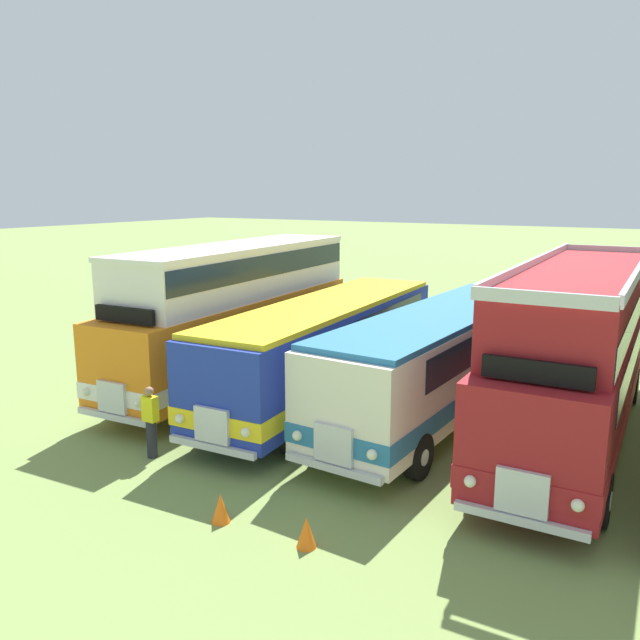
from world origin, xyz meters
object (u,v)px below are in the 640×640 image
object	(u,v)px
marshal_person	(151,421)
bus_third_in_row	(444,354)
bus_second_in_row	(328,343)
cone_far_end	(306,532)
cone_mid_row	(221,508)
bus_first_in_row	(238,308)
bus_fourth_in_row	(578,348)

from	to	relation	value
marshal_person	bus_third_in_row	bearing A→B (deg)	51.77
bus_second_in_row	bus_third_in_row	distance (m)	3.46
bus_third_in_row	cone_far_end	distance (m)	7.80
bus_second_in_row	marshal_person	bearing A→B (deg)	-104.19
bus_third_in_row	cone_mid_row	xyz separation A→B (m)	(-1.57, -7.74, -1.47)
bus_third_in_row	bus_first_in_row	bearing A→B (deg)	-177.49
bus_first_in_row	cone_mid_row	distance (m)	9.38
bus_first_in_row	cone_far_end	world-z (taller)	bus_first_in_row
bus_second_in_row	bus_fourth_in_row	distance (m)	6.89
marshal_person	cone_mid_row	bearing A→B (deg)	-24.79
bus_fourth_in_row	cone_far_end	xyz separation A→B (m)	(-3.14, -7.69, -2.08)
bus_fourth_in_row	marshal_person	distance (m)	10.50
cone_mid_row	cone_far_end	xyz separation A→B (m)	(1.86, 0.09, -0.00)
bus_third_in_row	cone_mid_row	bearing A→B (deg)	-101.49
bus_first_in_row	bus_third_in_row	size ratio (longest dim) A/B	0.97
bus_second_in_row	bus_third_in_row	size ratio (longest dim) A/B	1.00
bus_second_in_row	cone_mid_row	world-z (taller)	bus_second_in_row
bus_first_in_row	marshal_person	xyz separation A→B (m)	(1.97, -5.91, -1.59)
bus_first_in_row	cone_far_end	distance (m)	10.48
bus_fourth_in_row	cone_mid_row	xyz separation A→B (m)	(-4.99, -7.78, -2.08)
cone_far_end	marshal_person	xyz separation A→B (m)	(-5.17, 1.44, 0.60)
bus_first_in_row	cone_mid_row	bearing A→B (deg)	-54.61
bus_first_in_row	bus_fourth_in_row	distance (m)	10.28
bus_first_in_row	bus_third_in_row	world-z (taller)	bus_first_in_row
bus_fourth_in_row	cone_mid_row	size ratio (longest dim) A/B	20.42
bus_first_in_row	bus_fourth_in_row	xyz separation A→B (m)	(10.28, 0.34, -0.11)
cone_mid_row	marshal_person	bearing A→B (deg)	155.21
bus_third_in_row	bus_fourth_in_row	world-z (taller)	bus_fourth_in_row
bus_third_in_row	bus_second_in_row	bearing A→B (deg)	-172.86
cone_far_end	marshal_person	distance (m)	5.40
bus_fourth_in_row	cone_mid_row	world-z (taller)	bus_fourth_in_row
bus_second_in_row	marshal_person	distance (m)	6.02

